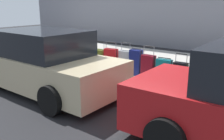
% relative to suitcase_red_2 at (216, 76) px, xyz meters
% --- Properties ---
extents(ground_plane, '(40.00, 40.00, 0.00)m').
position_rel_suitcase_red_2_xyz_m(ground_plane, '(1.99, 0.68, -0.51)').
color(ground_plane, black).
extents(sidewalk_curb, '(18.00, 5.00, 0.14)m').
position_rel_suitcase_red_2_xyz_m(sidewalk_curb, '(1.99, -1.82, -0.44)').
color(sidewalk_curb, '#ADA89E').
rests_on(sidewalk_curb, ground_plane).
extents(suitcase_red_2, '(0.43, 0.22, 0.97)m').
position_rel_suitcase_red_2_xyz_m(suitcase_red_2, '(0.00, 0.00, 0.00)').
color(suitcase_red_2, red).
rests_on(suitcase_red_2, sidewalk_curb).
extents(suitcase_olive_3, '(0.36, 0.25, 0.80)m').
position_rel_suitcase_red_2_xyz_m(suitcase_olive_3, '(0.46, -0.03, -0.08)').
color(suitcase_olive_3, '#59601E').
rests_on(suitcase_olive_3, sidewalk_curb).
extents(suitcase_black_4, '(0.37, 0.20, 0.83)m').
position_rel_suitcase_red_2_xyz_m(suitcase_black_4, '(0.89, 0.04, -0.08)').
color(suitcase_black_4, black).
rests_on(suitcase_black_4, sidewalk_curb).
extents(suitcase_teal_5, '(0.44, 0.19, 0.67)m').
position_rel_suitcase_red_2_xyz_m(suitcase_teal_5, '(1.36, 0.06, -0.06)').
color(suitcase_teal_5, '#0F606B').
rests_on(suitcase_teal_5, sidewalk_curb).
extents(suitcase_maroon_6, '(0.40, 0.24, 0.94)m').
position_rel_suitcase_red_2_xyz_m(suitcase_maroon_6, '(1.84, 0.07, -0.03)').
color(suitcase_maroon_6, maroon).
rests_on(suitcase_maroon_6, sidewalk_curb).
extents(suitcase_navy_7, '(0.36, 0.23, 0.83)m').
position_rel_suitcase_red_2_xyz_m(suitcase_navy_7, '(2.28, 0.02, 0.02)').
color(suitcase_navy_7, navy).
rests_on(suitcase_navy_7, sidewalk_curb).
extents(suitcase_silver_8, '(0.38, 0.25, 0.95)m').
position_rel_suitcase_red_2_xyz_m(suitcase_silver_8, '(2.72, -0.08, -0.03)').
color(suitcase_silver_8, '#9EA0A8').
rests_on(suitcase_silver_8, sidewalk_curb).
extents(suitcase_red_9, '(0.44, 0.24, 0.94)m').
position_rel_suitcase_red_2_xyz_m(suitcase_red_9, '(3.19, 0.05, -0.01)').
color(suitcase_red_9, red).
rests_on(suitcase_red_9, sidewalk_curb).
extents(suitcase_olive_10, '(0.39, 0.26, 0.90)m').
position_rel_suitcase_red_2_xyz_m(suitcase_olive_10, '(3.66, -0.00, -0.05)').
color(suitcase_olive_10, '#59601E').
rests_on(suitcase_olive_10, sidewalk_curb).
extents(fire_hydrant, '(0.39, 0.21, 0.82)m').
position_rel_suitcase_red_2_xyz_m(fire_hydrant, '(4.48, -0.00, 0.06)').
color(fire_hydrant, '#D89E0C').
rests_on(fire_hydrant, sidewalk_curb).
extents(bollard_post, '(0.16, 0.16, 0.91)m').
position_rel_suitcase_red_2_xyz_m(bollard_post, '(5.28, 0.15, 0.09)').
color(bollard_post, brown).
rests_on(bollard_post, sidewalk_curb).
extents(parked_car_beige_1, '(4.44, 2.09, 1.58)m').
position_rel_suitcase_red_2_xyz_m(parked_car_beige_1, '(3.73, 2.26, 0.23)').
color(parked_car_beige_1, tan).
rests_on(parked_car_beige_1, ground_plane).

